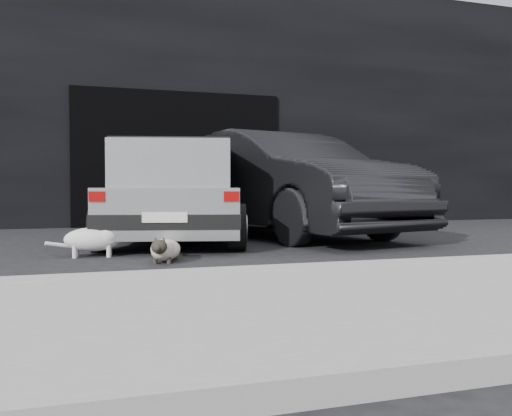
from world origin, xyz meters
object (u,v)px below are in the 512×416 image
object	(u,v)px
second_car	(282,184)
cat_siamese	(165,250)
silver_hatchback	(177,189)
cat_white	(96,238)

from	to	relation	value
second_car	cat_siamese	size ratio (longest dim) A/B	6.37
silver_hatchback	cat_siamese	distance (m)	2.19
second_car	silver_hatchback	bearing A→B (deg)	-178.76
silver_hatchback	cat_white	distance (m)	1.85
silver_hatchback	cat_white	size ratio (longest dim) A/B	4.44
cat_white	cat_siamese	bearing A→B (deg)	50.05
cat_white	silver_hatchback	bearing A→B (deg)	148.63
second_car	cat_white	distance (m)	3.37
second_car	cat_white	size ratio (longest dim) A/B	5.60
silver_hatchback	cat_white	world-z (taller)	silver_hatchback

